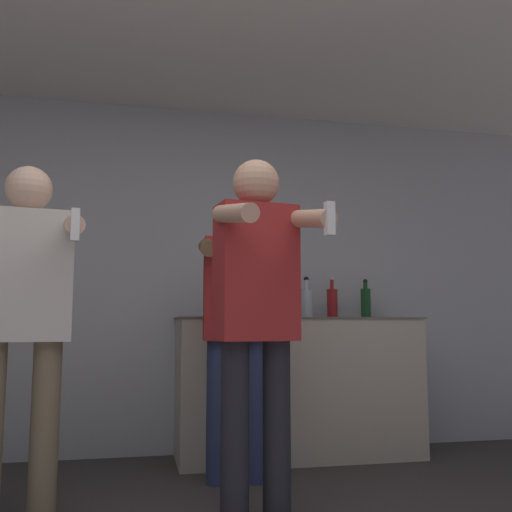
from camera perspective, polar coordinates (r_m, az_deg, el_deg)
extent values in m
cube|color=#B2B7BC|center=(4.26, -8.03, -2.01)|extent=(7.00, 0.06, 2.55)
cube|color=silver|center=(3.36, -5.81, 22.82)|extent=(7.00, 3.14, 0.05)
cube|color=#BCB29E|center=(4.12, 4.24, -12.96)|extent=(1.69, 0.55, 0.96)
cube|color=#676256|center=(4.10, 4.18, -6.21)|extent=(1.72, 0.58, 0.01)
cylinder|color=#194723|center=(4.36, 10.92, -4.67)|extent=(0.07, 0.07, 0.22)
cylinder|color=#194723|center=(4.36, 10.88, -2.87)|extent=(0.03, 0.03, 0.06)
sphere|color=black|center=(4.36, 10.87, -2.50)|extent=(0.04, 0.04, 0.04)
cylinder|color=maroon|center=(4.26, 7.63, -4.73)|extent=(0.08, 0.08, 0.21)
cylinder|color=maroon|center=(4.27, 7.60, -2.81)|extent=(0.03, 0.03, 0.08)
sphere|color=silver|center=(4.27, 7.59, -2.30)|extent=(0.03, 0.03, 0.03)
cylinder|color=silver|center=(4.20, 5.07, -4.80)|extent=(0.10, 0.10, 0.20)
cylinder|color=silver|center=(4.20, 5.05, -2.87)|extent=(0.03, 0.03, 0.08)
sphere|color=black|center=(4.21, 5.04, -2.31)|extent=(0.04, 0.04, 0.04)
cylinder|color=black|center=(2.65, -2.14, -17.61)|extent=(0.13, 0.13, 0.84)
cylinder|color=black|center=(2.71, 2.08, -17.34)|extent=(0.13, 0.13, 0.84)
cube|color=maroon|center=(2.65, 0.00, -1.65)|extent=(0.39, 0.25, 0.63)
sphere|color=tan|center=(2.72, 0.00, 7.31)|extent=(0.22, 0.22, 0.22)
cylinder|color=tan|center=(2.43, -2.18, 4.28)|extent=(0.14, 0.43, 0.15)
cylinder|color=tan|center=(2.56, 5.24, 3.74)|extent=(0.14, 0.43, 0.15)
cube|color=white|center=(2.37, 7.37, 3.74)|extent=(0.04, 0.04, 0.14)
cylinder|color=#75664C|center=(2.97, -20.38, -16.08)|extent=(0.13, 0.13, 0.83)
cube|color=beige|center=(2.94, -22.14, -1.83)|extent=(0.46, 0.26, 0.62)
sphere|color=beige|center=(3.01, -21.76, 6.24)|extent=(0.22, 0.22, 0.22)
cylinder|color=beige|center=(2.76, -17.75, 3.03)|extent=(0.14, 0.43, 0.16)
cube|color=white|center=(2.56, -17.63, 3.01)|extent=(0.04, 0.04, 0.14)
cylinder|color=navy|center=(3.47, -3.85, -15.22)|extent=(0.13, 0.13, 0.82)
cylinder|color=navy|center=(3.49, -0.12, -15.18)|extent=(0.13, 0.13, 0.82)
cube|color=maroon|center=(3.45, -1.93, -3.32)|extent=(0.41, 0.23, 0.62)
sphere|color=brown|center=(3.51, -1.90, 3.57)|extent=(0.23, 0.23, 0.23)
cylinder|color=brown|center=(3.28, -4.89, 0.86)|extent=(0.12, 0.38, 0.15)
cylinder|color=brown|center=(3.32, 1.65, 0.75)|extent=(0.12, 0.38, 0.15)
cube|color=white|center=(3.14, 2.18, 0.62)|extent=(0.04, 0.04, 0.14)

